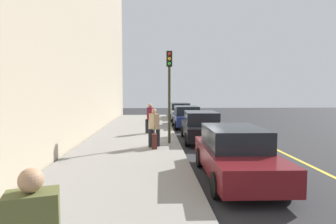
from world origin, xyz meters
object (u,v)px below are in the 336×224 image
object	(u,v)px
parked_car_maroon	(235,153)
rolling_suitcase	(155,141)
parked_car_navy	(187,117)
traffic_light_pole	(169,81)
parked_car_silver	(180,111)
parked_car_black	(201,126)
pedestrian_burgundy_coat	(150,117)
pedestrian_tan_coat	(154,127)

from	to	relation	value
parked_car_maroon	rolling_suitcase	bearing A→B (deg)	-147.59
parked_car_navy	traffic_light_pole	size ratio (longest dim) A/B	0.99
traffic_light_pole	parked_car_silver	bearing A→B (deg)	172.45
rolling_suitcase	parked_car_black	bearing A→B (deg)	136.50
parked_car_black	traffic_light_pole	size ratio (longest dim) A/B	1.05
parked_car_black	parked_car_maroon	world-z (taller)	same
pedestrian_burgundy_coat	rolling_suitcase	distance (m)	4.41
parked_car_black	parked_car_maroon	bearing A→B (deg)	-0.41
pedestrian_burgundy_coat	traffic_light_pole	xyz separation A→B (m)	(3.17, 0.94, 1.97)
parked_car_maroon	traffic_light_pole	size ratio (longest dim) A/B	1.07
parked_car_black	pedestrian_tan_coat	world-z (taller)	pedestrian_tan_coat
pedestrian_burgundy_coat	traffic_light_pole	bearing A→B (deg)	16.56
pedestrian_burgundy_coat	pedestrian_tan_coat	world-z (taller)	pedestrian_burgundy_coat
parked_car_silver	parked_car_navy	size ratio (longest dim) A/B	1.07
pedestrian_burgundy_coat	pedestrian_tan_coat	size ratio (longest dim) A/B	1.03
parked_car_silver	pedestrian_burgundy_coat	distance (m)	9.46
parked_car_black	pedestrian_tan_coat	xyz separation A→B (m)	(2.13, -2.43, 0.28)
parked_car_silver	parked_car_black	xyz separation A→B (m)	(10.92, 0.10, -0.00)
pedestrian_tan_coat	pedestrian_burgundy_coat	bearing A→B (deg)	-176.51
parked_car_silver	traffic_light_pole	size ratio (longest dim) A/B	1.06
parked_car_silver	pedestrian_burgundy_coat	world-z (taller)	pedestrian_burgundy_coat
pedestrian_tan_coat	rolling_suitcase	world-z (taller)	pedestrian_tan_coat
parked_car_navy	pedestrian_tan_coat	bearing A→B (deg)	-16.97
parked_car_navy	parked_car_maroon	world-z (taller)	same
pedestrian_burgundy_coat	rolling_suitcase	xyz separation A→B (m)	(4.36, 0.25, -0.60)
parked_car_silver	rolling_suitcase	distance (m)	13.67
parked_car_maroon	pedestrian_tan_coat	size ratio (longest dim) A/B	2.72
parked_car_silver	rolling_suitcase	bearing A→B (deg)	-9.75
rolling_suitcase	parked_car_silver	bearing A→B (deg)	170.25
parked_car_maroon	traffic_light_pole	distance (m)	5.68
pedestrian_tan_coat	rolling_suitcase	distance (m)	0.71
parked_car_maroon	pedestrian_tan_coat	distance (m)	4.78
parked_car_navy	parked_car_maroon	distance (m)	11.67
parked_car_silver	rolling_suitcase	world-z (taller)	parked_car_silver
pedestrian_tan_coat	traffic_light_pole	distance (m)	2.26
parked_car_navy	parked_car_black	distance (m)	5.40
parked_car_black	rolling_suitcase	size ratio (longest dim) A/B	4.52
parked_car_navy	parked_car_maroon	size ratio (longest dim) A/B	0.93
parked_car_maroon	rolling_suitcase	xyz separation A→B (m)	(-3.73, -2.37, -0.29)
parked_car_silver	pedestrian_tan_coat	distance (m)	13.26
parked_car_navy	traffic_light_pole	distance (m)	7.30
parked_car_maroon	pedestrian_tan_coat	bearing A→B (deg)	-150.11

